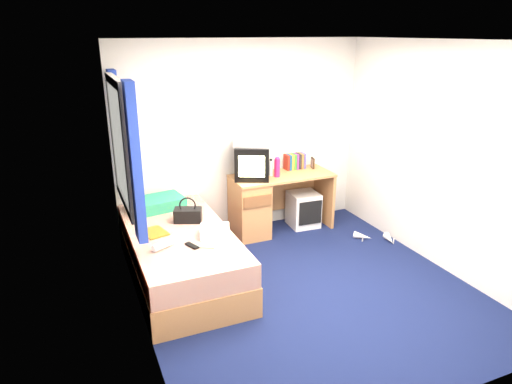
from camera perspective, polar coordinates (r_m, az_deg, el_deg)
name	(u,v)px	position (r m, az deg, el deg)	size (l,w,h in m)	color
ground	(305,288)	(4.78, 6.10, -11.82)	(3.40, 3.40, 0.00)	#0C1438
room_shell	(310,149)	(4.21, 6.80, 5.32)	(3.40, 3.40, 3.40)	white
bed	(181,254)	(4.87, -9.39, -7.71)	(1.01, 2.00, 0.54)	tan
pillow	(157,204)	(5.35, -12.29, -1.42)	(0.59, 0.38, 0.13)	teal
desk	(262,203)	(5.82, 0.70, -1.33)	(1.30, 0.55, 0.75)	tan
storage_cube	(303,209)	(6.11, 5.93, -2.15)	(0.37, 0.37, 0.46)	white
crt_tv	(252,162)	(5.59, -0.48, 3.75)	(0.53, 0.52, 0.41)	black
vcr	(252,142)	(5.54, -0.48, 6.22)	(0.43, 0.31, 0.08)	silver
book_row	(295,161)	(6.04, 4.87, 3.84)	(0.27, 0.13, 0.20)	maroon
picture_frame	(313,163)	(6.11, 7.09, 3.63)	(0.02, 0.12, 0.14)	black
pink_water_bottle	(277,168)	(5.69, 2.65, 3.02)	(0.07, 0.07, 0.23)	#E52060
aerosol_can	(271,168)	(5.73, 1.88, 3.01)	(0.05, 0.05, 0.20)	white
handbag	(188,214)	(4.93, -8.50, -2.79)	(0.33, 0.26, 0.27)	black
towel	(215,231)	(4.58, -5.16, -4.91)	(0.29, 0.24, 0.10)	white
magazine	(155,232)	(4.74, -12.57, -4.95)	(0.21, 0.28, 0.01)	gold
water_bottle	(162,245)	(4.39, -11.65, -6.55)	(0.07, 0.07, 0.20)	silver
colour_swatch_fan	(203,247)	(4.37, -6.64, -6.79)	(0.22, 0.06, 0.01)	gold
remote_control	(192,246)	(4.39, -8.02, -6.66)	(0.05, 0.16, 0.02)	black
window_assembly	(123,147)	(4.59, -16.24, 5.43)	(0.11, 1.42, 1.40)	silver
white_heels	(376,238)	(5.90, 14.78, -5.55)	(0.44, 0.43, 0.09)	white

